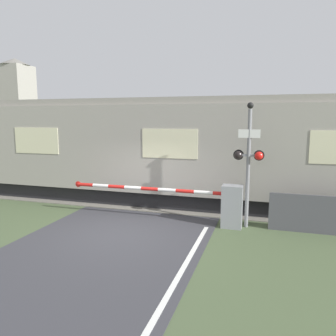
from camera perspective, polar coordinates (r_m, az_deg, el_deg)
name	(u,v)px	position (r m, az deg, el deg)	size (l,w,h in m)	color
ground_plane	(125,232)	(9.63, -7.57, -10.92)	(80.00, 80.00, 0.00)	#475638
track_bed	(163,200)	(12.89, -0.82, -5.67)	(36.00, 3.20, 0.13)	slate
train	(180,151)	(12.36, 2.13, 3.05)	(19.27, 2.83, 3.92)	black
crossing_barrier	(218,203)	(9.94, 8.73, -6.12)	(5.56, 0.44, 1.27)	gray
signal_post	(248,158)	(9.76, 13.84, 1.72)	(0.88, 0.26, 3.66)	gray
distant_building	(17,102)	(42.49, -24.76, 10.38)	(3.48, 3.48, 9.98)	#9E998E
roadside_fence	(329,216)	(10.18, 26.19, -7.44)	(3.18, 0.06, 1.10)	#4C4C51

